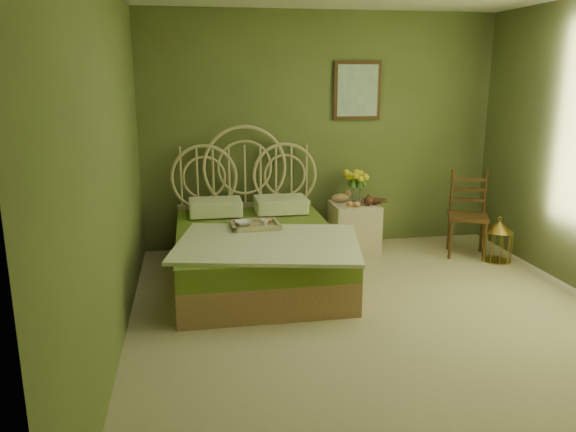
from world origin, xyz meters
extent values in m
plane|color=#C9B891|center=(0.00, 0.00, 0.00)|extent=(4.50, 4.50, 0.00)
plane|color=#616B38|center=(0.00, 2.25, 1.30)|extent=(4.00, 0.00, 4.00)
plane|color=#616B38|center=(-2.00, 0.00, 1.30)|extent=(0.00, 4.50, 4.50)
cube|color=#3A220F|center=(0.40, 2.23, 1.75)|extent=(0.54, 0.03, 0.64)
cube|color=beige|center=(0.40, 2.21, 1.75)|extent=(0.46, 0.01, 0.56)
cube|color=tan|center=(-0.88, 1.11, 0.15)|extent=(1.48, 1.97, 0.30)
cube|color=olive|center=(-0.88, 1.11, 0.39)|extent=(1.48, 1.97, 0.20)
cube|color=beige|center=(-0.83, 0.67, 0.51)|extent=(1.77, 1.48, 0.03)
cube|color=beige|center=(-1.22, 1.80, 0.58)|extent=(0.54, 0.39, 0.16)
cube|color=beige|center=(-0.53, 1.80, 0.58)|extent=(0.54, 0.39, 0.16)
cube|color=beige|center=(-0.88, 1.16, 0.51)|extent=(0.47, 0.37, 0.04)
ellipsoid|color=#B77A38|center=(-0.76, 1.25, 0.56)|extent=(0.12, 0.07, 0.05)
cube|color=beige|center=(0.30, 1.87, 0.27)|extent=(0.49, 0.49, 0.54)
cylinder|color=silver|center=(0.35, 1.99, 0.63)|extent=(0.10, 0.10, 0.18)
ellipsoid|color=tan|center=(0.16, 1.97, 0.59)|extent=(0.21, 0.11, 0.10)
sphere|color=#D67F53|center=(0.20, 1.72, 0.58)|extent=(0.07, 0.07, 0.07)
sphere|color=#D67F53|center=(0.27, 1.70, 0.58)|extent=(0.07, 0.07, 0.07)
cube|color=#3A220F|center=(1.47, 1.51, 0.43)|extent=(0.53, 0.53, 0.04)
cylinder|color=#3A220F|center=(1.29, 1.34, 0.22)|extent=(0.03, 0.03, 0.43)
cylinder|color=#3A220F|center=(1.64, 1.34, 0.22)|extent=(0.03, 0.03, 0.43)
cylinder|color=#3A220F|center=(1.29, 1.69, 0.22)|extent=(0.03, 0.03, 0.43)
cylinder|color=#3A220F|center=(1.64, 1.69, 0.22)|extent=(0.03, 0.03, 0.43)
cube|color=#3A220F|center=(1.47, 1.69, 0.68)|extent=(0.33, 0.17, 0.48)
cylinder|color=#B28939|center=(1.70, 1.27, 0.01)|extent=(0.29, 0.29, 0.01)
cylinder|color=#B28939|center=(1.70, 1.27, 0.16)|extent=(0.29, 0.29, 0.32)
cone|color=#B28939|center=(1.70, 1.27, 0.38)|extent=(0.29, 0.29, 0.11)
imported|color=#381E0F|center=(0.48, 1.89, 0.55)|extent=(0.20, 0.24, 0.02)
imported|color=#472819|center=(0.48, 1.89, 0.57)|extent=(0.26, 0.28, 0.02)
imported|color=white|center=(-0.98, 1.21, 0.55)|extent=(0.18, 0.18, 0.04)
imported|color=white|center=(-0.80, 1.10, 0.57)|extent=(0.09, 0.09, 0.08)
camera|label=1|loc=(-1.46, -3.93, 1.92)|focal=35.00mm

